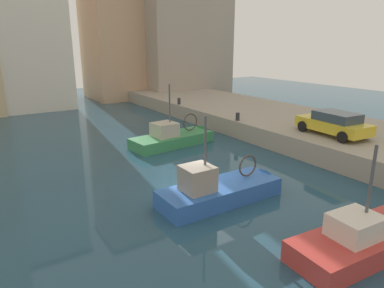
% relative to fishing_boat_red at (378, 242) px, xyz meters
% --- Properties ---
extents(water_surface, '(80.00, 80.00, 0.00)m').
position_rel_fishing_boat_red_xyz_m(water_surface, '(-2.32, 7.17, -0.10)').
color(water_surface, navy).
rests_on(water_surface, ground).
extents(quay_wall, '(9.00, 56.00, 1.20)m').
position_rel_fishing_boat_red_xyz_m(quay_wall, '(9.18, 7.17, 0.50)').
color(quay_wall, '#9E9384').
rests_on(quay_wall, ground).
extents(fishing_boat_red, '(7.06, 2.43, 4.41)m').
position_rel_fishing_boat_red_xyz_m(fishing_boat_red, '(0.00, 0.00, 0.00)').
color(fishing_boat_red, '#BC3833').
rests_on(fishing_boat_red, ground).
extents(fishing_boat_blue, '(6.16, 2.16, 4.61)m').
position_rel_fishing_boat_red_xyz_m(fishing_boat_blue, '(-2.02, 5.55, 0.02)').
color(fishing_boat_blue, '#2D60B7').
rests_on(fishing_boat_blue, ground).
extents(fishing_boat_green, '(6.44, 2.58, 4.87)m').
position_rel_fishing_boat_red_xyz_m(fishing_boat_green, '(0.50, 13.94, 0.03)').
color(fishing_boat_green, '#388951').
rests_on(fishing_boat_green, ground).
extents(parked_car_yellow, '(2.32, 4.41, 1.40)m').
position_rel_fishing_boat_red_xyz_m(parked_car_yellow, '(7.11, 6.97, 1.82)').
color(parked_car_yellow, gold).
rests_on(parked_car_yellow, quay_wall).
extents(mooring_bollard_mid, '(0.28, 0.28, 0.55)m').
position_rel_fishing_boat_red_xyz_m(mooring_bollard_mid, '(5.03, 13.17, 1.37)').
color(mooring_bollard_mid, '#2D2D33').
rests_on(mooring_bollard_mid, quay_wall).
extents(mooring_bollard_north, '(0.28, 0.28, 0.55)m').
position_rel_fishing_boat_red_xyz_m(mooring_bollard_north, '(5.03, 21.17, 1.37)').
color(mooring_bollard_north, '#2D2D33').
rests_on(mooring_bollard_north, quay_wall).
extents(waterfront_building_west_mid, '(7.47, 7.71, 19.09)m').
position_rel_fishing_boat_red_xyz_m(waterfront_building_west_mid, '(5.34, 35.44, 9.46)').
color(waterfront_building_west_mid, tan).
rests_on(waterfront_building_west_mid, ground).
extents(waterfront_building_central, '(10.84, 6.33, 15.16)m').
position_rel_fishing_boat_red_xyz_m(waterfront_building_central, '(12.27, 31.93, 7.50)').
color(waterfront_building_central, '#A39384').
rests_on(waterfront_building_central, ground).
extents(waterfront_building_east, '(7.94, 7.57, 16.57)m').
position_rel_fishing_boat_red_xyz_m(waterfront_building_east, '(-5.29, 33.77, 8.20)').
color(waterfront_building_east, silver).
rests_on(waterfront_building_east, ground).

